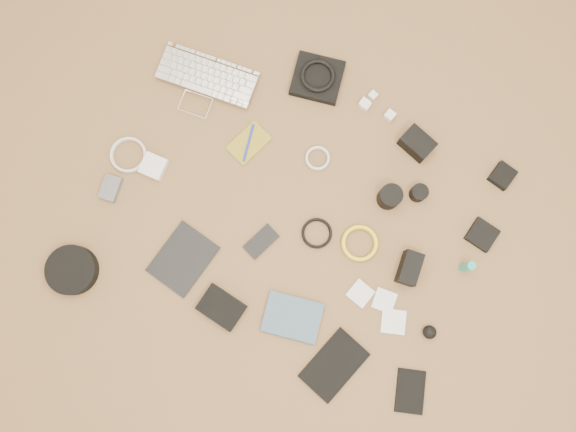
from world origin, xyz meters
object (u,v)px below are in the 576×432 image
at_px(headphone_case, 72,270).
at_px(paperback, 287,338).
at_px(phone, 261,242).
at_px(tablet, 183,259).
at_px(dslr_camera, 417,144).
at_px(laptop, 202,89).

relative_size(headphone_case, paperback, 0.90).
bearing_deg(phone, headphone_case, -124.82).
distance_m(tablet, phone, 0.28).
bearing_deg(dslr_camera, headphone_case, -116.66).
distance_m(laptop, phone, 0.59).
xyz_separation_m(phone, headphone_case, (-0.55, -0.34, 0.02)).
bearing_deg(paperback, headphone_case, 87.04).
relative_size(tablet, headphone_case, 1.25).
relative_size(laptop, phone, 2.98).
distance_m(tablet, paperback, 0.45).
xyz_separation_m(dslr_camera, headphone_case, (-0.93, -0.87, -0.01)).
bearing_deg(dslr_camera, tablet, -110.75).
relative_size(laptop, paperback, 1.87).
xyz_separation_m(tablet, phone, (0.23, 0.16, -0.00)).
height_order(laptop, tablet, laptop).
bearing_deg(laptop, headphone_case, -103.55).
bearing_deg(tablet, laptop, 120.39).
height_order(laptop, headphone_case, headphone_case).
bearing_deg(paperback, tablet, 67.67).
bearing_deg(phone, dslr_camera, 78.52).
bearing_deg(dslr_camera, paperback, -81.23).
distance_m(laptop, paperback, 0.93).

